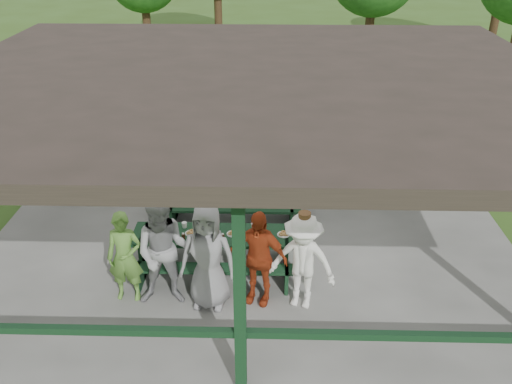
{
  "coord_description": "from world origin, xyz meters",
  "views": [
    {
      "loc": [
        0.34,
        -9.06,
        5.78
      ],
      "look_at": [
        0.1,
        -0.3,
        1.2
      ],
      "focal_mm": 38.0,
      "sensor_mm": 36.0,
      "label": 1
    }
  ],
  "objects_px": {
    "picnic_table_near": "(215,247)",
    "farm_trailer": "(133,92)",
    "contestant_red": "(258,257)",
    "contestant_grey_left": "(164,252)",
    "contestant_grey_mid": "(208,257)",
    "contestant_green": "(125,257)",
    "spectator_grey": "(336,161)",
    "spectator_lblue": "(246,165)",
    "contestant_white_fedora": "(302,262)",
    "spectator_blue": "(188,152)",
    "pickup_truck": "(349,76)",
    "picnic_table_far": "(233,194)"
  },
  "relations": [
    {
      "from": "contestant_grey_mid",
      "to": "spectator_lblue",
      "type": "height_order",
      "value": "contestant_grey_mid"
    },
    {
      "from": "contestant_white_fedora",
      "to": "contestant_grey_mid",
      "type": "bearing_deg",
      "value": -162.22
    },
    {
      "from": "picnic_table_far",
      "to": "spectator_lblue",
      "type": "height_order",
      "value": "spectator_lblue"
    },
    {
      "from": "contestant_grey_mid",
      "to": "spectator_grey",
      "type": "height_order",
      "value": "contestant_grey_mid"
    },
    {
      "from": "contestant_green",
      "to": "contestant_grey_mid",
      "type": "distance_m",
      "value": 1.35
    },
    {
      "from": "contestant_grey_left",
      "to": "pickup_truck",
      "type": "distance_m",
      "value": 12.23
    },
    {
      "from": "contestant_grey_mid",
      "to": "farm_trailer",
      "type": "relative_size",
      "value": 0.52
    },
    {
      "from": "spectator_lblue",
      "to": "pickup_truck",
      "type": "distance_m",
      "value": 8.4
    },
    {
      "from": "contestant_grey_left",
      "to": "contestant_red",
      "type": "bearing_deg",
      "value": 1.37
    },
    {
      "from": "spectator_blue",
      "to": "contestant_green",
      "type": "bearing_deg",
      "value": 97.61
    },
    {
      "from": "contestant_green",
      "to": "spectator_grey",
      "type": "xyz_separation_m",
      "value": [
        3.72,
        3.67,
        0.07
      ]
    },
    {
      "from": "contestant_grey_mid",
      "to": "contestant_red",
      "type": "distance_m",
      "value": 0.79
    },
    {
      "from": "picnic_table_far",
      "to": "contestant_green",
      "type": "xyz_separation_m",
      "value": [
        -1.54,
        -2.79,
        0.31
      ]
    },
    {
      "from": "picnic_table_far",
      "to": "contestant_green",
      "type": "bearing_deg",
      "value": -118.82
    },
    {
      "from": "contestant_grey_left",
      "to": "contestant_red",
      "type": "xyz_separation_m",
      "value": [
        1.45,
        0.08,
        -0.12
      ]
    },
    {
      "from": "contestant_grey_left",
      "to": "contestant_white_fedora",
      "type": "relative_size",
      "value": 1.11
    },
    {
      "from": "contestant_grey_left",
      "to": "contestant_grey_mid",
      "type": "distance_m",
      "value": 0.68
    },
    {
      "from": "contestant_red",
      "to": "farm_trailer",
      "type": "bearing_deg",
      "value": 131.14
    },
    {
      "from": "picnic_table_near",
      "to": "spectator_lblue",
      "type": "height_order",
      "value": "spectator_lblue"
    },
    {
      "from": "picnic_table_far",
      "to": "spectator_grey",
      "type": "height_order",
      "value": "spectator_grey"
    },
    {
      "from": "contestant_grey_left",
      "to": "contestant_grey_mid",
      "type": "relative_size",
      "value": 1.05
    },
    {
      "from": "spectator_blue",
      "to": "farm_trailer",
      "type": "distance_m",
      "value": 6.19
    },
    {
      "from": "picnic_table_near",
      "to": "farm_trailer",
      "type": "bearing_deg",
      "value": 111.33
    },
    {
      "from": "picnic_table_far",
      "to": "contestant_green",
      "type": "distance_m",
      "value": 3.2
    },
    {
      "from": "contestant_white_fedora",
      "to": "pickup_truck",
      "type": "distance_m",
      "value": 11.66
    },
    {
      "from": "pickup_truck",
      "to": "contestant_grey_mid",
      "type": "bearing_deg",
      "value": -174.57
    },
    {
      "from": "contestant_red",
      "to": "contestant_green",
      "type": "bearing_deg",
      "value": -162.5
    },
    {
      "from": "contestant_green",
      "to": "contestant_white_fedora",
      "type": "height_order",
      "value": "contestant_white_fedora"
    },
    {
      "from": "spectator_grey",
      "to": "spectator_blue",
      "type": "bearing_deg",
      "value": -18.89
    },
    {
      "from": "picnic_table_near",
      "to": "contestant_white_fedora",
      "type": "relative_size",
      "value": 1.66
    },
    {
      "from": "contestant_white_fedora",
      "to": "spectator_blue",
      "type": "height_order",
      "value": "contestant_white_fedora"
    },
    {
      "from": "farm_trailer",
      "to": "contestant_red",
      "type": "bearing_deg",
      "value": -58.03
    },
    {
      "from": "contestant_grey_mid",
      "to": "contestant_red",
      "type": "relative_size",
      "value": 1.09
    },
    {
      "from": "spectator_lblue",
      "to": "contestant_green",
      "type": "bearing_deg",
      "value": 65.73
    },
    {
      "from": "picnic_table_far",
      "to": "farm_trailer",
      "type": "height_order",
      "value": "farm_trailer"
    },
    {
      "from": "picnic_table_far",
      "to": "contestant_green",
      "type": "height_order",
      "value": "contestant_green"
    },
    {
      "from": "contestant_grey_left",
      "to": "contestant_grey_mid",
      "type": "xyz_separation_m",
      "value": [
        0.68,
        -0.03,
        -0.05
      ]
    },
    {
      "from": "pickup_truck",
      "to": "spectator_grey",
      "type": "bearing_deg",
      "value": -166.31
    },
    {
      "from": "contestant_grey_left",
      "to": "contestant_green",
      "type": "bearing_deg",
      "value": 170.6
    },
    {
      "from": "spectator_lblue",
      "to": "pickup_truck",
      "type": "xyz_separation_m",
      "value": [
        3.23,
        7.76,
        -0.16
      ]
    },
    {
      "from": "contestant_white_fedora",
      "to": "spectator_grey",
      "type": "xyz_separation_m",
      "value": [
        0.91,
        3.78,
        0.03
      ]
    },
    {
      "from": "picnic_table_far",
      "to": "spectator_blue",
      "type": "relative_size",
      "value": 1.65
    },
    {
      "from": "contestant_white_fedora",
      "to": "contestant_red",
      "type": "bearing_deg",
      "value": -171.19
    },
    {
      "from": "picnic_table_far",
      "to": "spectator_grey",
      "type": "xyz_separation_m",
      "value": [
        2.18,
        0.88,
        0.38
      ]
    },
    {
      "from": "contestant_grey_mid",
      "to": "contestant_red",
      "type": "xyz_separation_m",
      "value": [
        0.78,
        0.11,
        -0.08
      ]
    },
    {
      "from": "contestant_white_fedora",
      "to": "spectator_lblue",
      "type": "relative_size",
      "value": 1.12
    },
    {
      "from": "picnic_table_near",
      "to": "contestant_grey_mid",
      "type": "height_order",
      "value": "contestant_grey_mid"
    },
    {
      "from": "contestant_green",
      "to": "pickup_truck",
      "type": "relative_size",
      "value": 0.31
    },
    {
      "from": "picnic_table_near",
      "to": "spectator_blue",
      "type": "bearing_deg",
      "value": 105.3
    },
    {
      "from": "contestant_grey_mid",
      "to": "contestant_white_fedora",
      "type": "height_order",
      "value": "contestant_grey_mid"
    }
  ]
}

